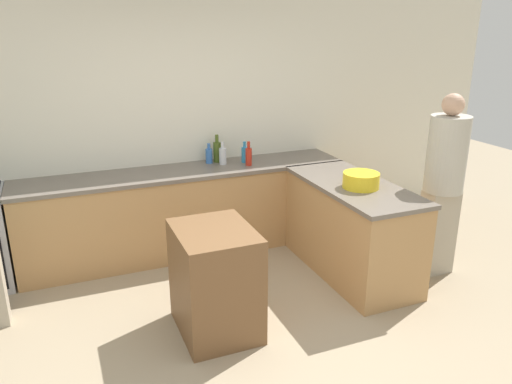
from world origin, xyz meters
name	(u,v)px	position (x,y,z in m)	size (l,w,h in m)	color
ground_plane	(258,356)	(0.00, 0.00, 0.00)	(14.00, 14.00, 0.00)	tan
wall_back	(175,122)	(0.00, 2.29, 1.35)	(8.00, 0.06, 2.70)	silver
counter_back	(187,211)	(0.00, 1.96, 0.46)	(3.40, 0.62, 0.91)	tan
counter_peninsula	(351,228)	(1.35, 0.90, 0.46)	(0.69, 1.56, 0.91)	tan
island_table	(215,281)	(-0.18, 0.45, 0.43)	(0.58, 0.72, 0.87)	brown
mixing_bowl	(361,180)	(1.34, 0.78, 0.98)	(0.33, 0.33, 0.14)	yellow
dish_soap_bottle	(245,154)	(0.67, 2.01, 1.00)	(0.07, 0.07, 0.23)	#338CBF
vinegar_bottle_clear	(223,155)	(0.43, 2.02, 1.01)	(0.08, 0.08, 0.24)	silver
water_bottle_blue	(209,155)	(0.31, 2.12, 1.00)	(0.07, 0.07, 0.22)	#386BB7
hot_sauce_bottle	(249,156)	(0.67, 1.87, 1.02)	(0.07, 0.07, 0.26)	red
olive_oil_bottle	(217,151)	(0.41, 2.14, 1.03)	(0.08, 0.08, 0.30)	#475B1E
person_at_peninsula	(444,180)	(2.12, 0.58, 0.95)	(0.36, 0.36, 1.76)	#ADA38E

